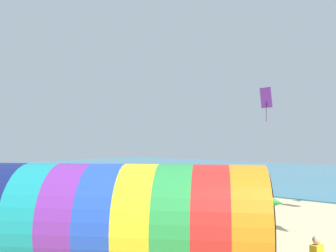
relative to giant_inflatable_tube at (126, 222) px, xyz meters
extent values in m
cylinder|color=navy|center=(-3.08, -2.06, 0.00)|extent=(2.87, 3.57, 3.59)
cylinder|color=teal|center=(-2.21, -1.48, 0.00)|extent=(2.87, 3.57, 3.59)
cylinder|color=purple|center=(-1.33, -0.89, 0.00)|extent=(2.87, 3.57, 3.59)
cylinder|color=blue|center=(-0.46, -0.31, 0.00)|extent=(2.87, 3.57, 3.59)
cylinder|color=yellow|center=(0.42, 0.28, 0.00)|extent=(2.87, 3.57, 3.59)
cylinder|color=green|center=(1.29, 0.86, 0.00)|extent=(2.87, 3.57, 3.59)
cylinder|color=red|center=(2.16, 1.45, 0.00)|extent=(2.87, 3.57, 3.59)
cylinder|color=orange|center=(3.04, 2.03, 0.00)|extent=(2.87, 3.57, 3.59)
cylinder|color=black|center=(3.49, 2.33, 0.00)|extent=(1.88, 2.78, 3.30)
sphere|color=beige|center=(4.84, 2.62, -0.21)|extent=(0.22, 0.22, 0.22)
cube|color=purple|center=(0.26, 8.95, 4.61)|extent=(0.70, 0.32, 0.99)
cylinder|color=#4C1E6B|center=(0.26, 8.95, 3.93)|extent=(0.03, 0.03, 0.99)
cylinder|color=black|center=(-7.00, 13.66, -1.38)|extent=(0.24, 0.24, 0.83)
cube|color=red|center=(-7.00, 13.66, -0.65)|extent=(0.38, 0.25, 0.62)
sphere|color=beige|center=(-7.00, 13.66, -0.21)|extent=(0.22, 0.22, 0.22)
cylinder|color=silver|center=(4.08, 1.19, -0.34)|extent=(0.05, 0.05, 2.90)
cone|color=green|center=(4.30, 1.19, 0.93)|extent=(0.45, 0.36, 0.36)
camera|label=1|loc=(8.57, -7.87, 2.51)|focal=40.00mm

